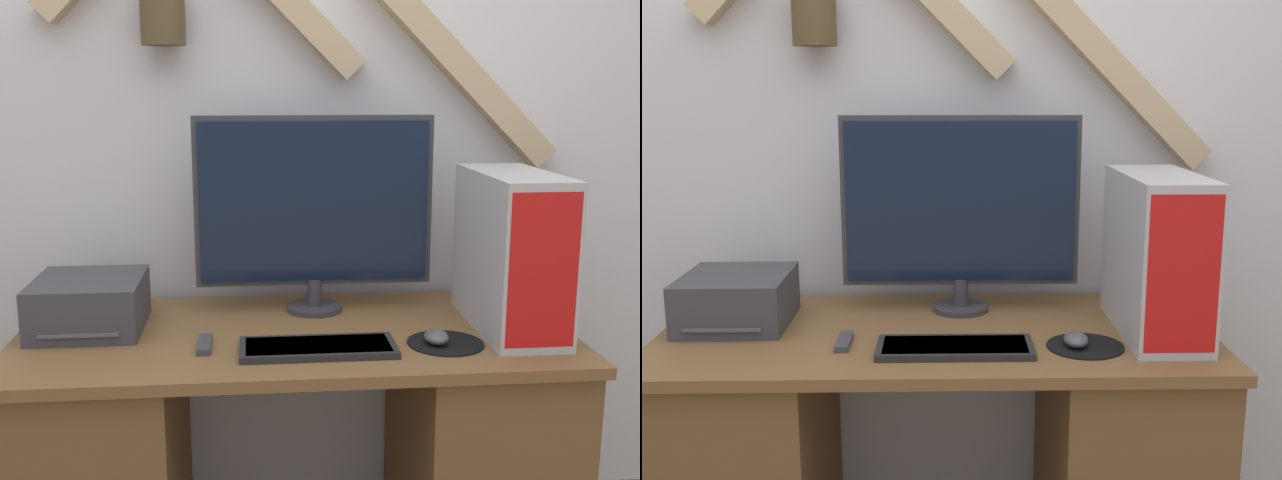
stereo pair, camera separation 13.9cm
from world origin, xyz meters
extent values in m
cube|color=silver|center=(0.00, 0.76, 1.35)|extent=(6.40, 0.05, 2.70)
cube|color=tan|center=(0.52, 0.69, 1.44)|extent=(0.64, 0.08, 0.64)
cylinder|color=#4C3D23|center=(-0.35, 0.67, 1.57)|extent=(0.13, 0.13, 0.16)
cube|color=brown|center=(0.00, 0.35, 0.71)|extent=(1.48, 0.70, 0.03)
cube|color=brown|center=(-0.52, 0.35, 0.35)|extent=(0.42, 0.64, 0.69)
cube|color=brown|center=(0.52, 0.35, 0.35)|extent=(0.42, 0.64, 0.69)
cylinder|color=#333338|center=(0.07, 0.53, 0.73)|extent=(0.16, 0.16, 0.02)
cylinder|color=#333338|center=(0.07, 0.53, 0.78)|extent=(0.04, 0.04, 0.08)
cube|color=#333338|center=(0.07, 0.54, 1.05)|extent=(0.69, 0.03, 0.49)
cube|color=black|center=(0.07, 0.52, 1.05)|extent=(0.65, 0.01, 0.46)
cube|color=black|center=(0.05, 0.18, 0.73)|extent=(0.39, 0.16, 0.02)
cube|color=#424242|center=(0.05, 0.18, 0.74)|extent=(0.36, 0.13, 0.01)
cylinder|color=black|center=(0.38, 0.20, 0.72)|extent=(0.20, 0.20, 0.00)
ellipsoid|color=#4C4C51|center=(0.36, 0.20, 0.74)|extent=(0.06, 0.08, 0.04)
cube|color=#B2B2B7|center=(0.59, 0.33, 0.94)|extent=(0.19, 0.45, 0.43)
cube|color=red|center=(0.59, 0.10, 0.94)|extent=(0.17, 0.01, 0.39)
cube|color=#38383D|center=(-0.55, 0.42, 0.79)|extent=(0.29, 0.30, 0.14)
cube|color=#515156|center=(-0.55, 0.33, 0.75)|extent=(0.20, 0.14, 0.01)
cube|color=#38383D|center=(-0.23, 0.24, 0.73)|extent=(0.03, 0.13, 0.02)
camera|label=1|loc=(-0.11, -1.59, 1.38)|focal=42.00mm
camera|label=2|loc=(0.03, -1.60, 1.38)|focal=42.00mm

